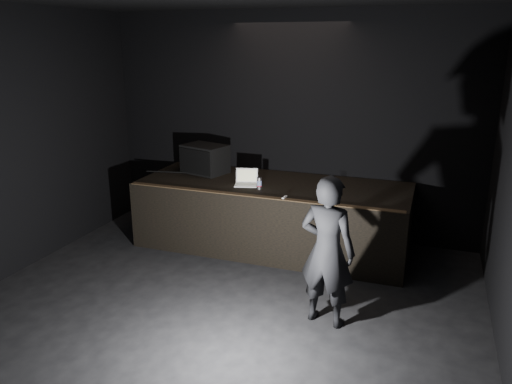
{
  "coord_description": "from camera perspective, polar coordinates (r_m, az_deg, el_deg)",
  "views": [
    {
      "loc": [
        2.19,
        -4.07,
        3.02
      ],
      "look_at": [
        -0.11,
        2.3,
        0.97
      ],
      "focal_mm": 35.0,
      "sensor_mm": 36.0,
      "label": 1
    }
  ],
  "objects": [
    {
      "name": "stage_riser",
      "position": [
        7.57,
        1.92,
        -2.63
      ],
      "size": [
        4.0,
        1.5,
        1.0
      ],
      "primitive_type": "cube",
      "color": "black",
      "rests_on": "ground"
    },
    {
      "name": "plastic_cup",
      "position": [
        7.1,
        8.06,
        0.53
      ],
      "size": [
        0.08,
        0.08,
        0.1
      ],
      "primitive_type": "cylinder",
      "color": "white",
      "rests_on": "stage_riser"
    },
    {
      "name": "laptop",
      "position": [
        7.34,
        -1.11,
        1.31
      ],
      "size": [
        0.39,
        0.36,
        0.22
      ],
      "rotation": [
        0.0,
        0.0,
        0.26
      ],
      "color": "silver",
      "rests_on": "stage_riser"
    },
    {
      "name": "ground",
      "position": [
        5.52,
        -7.33,
        -16.53
      ],
      "size": [
        7.0,
        7.0,
        0.0
      ],
      "primitive_type": "plane",
      "color": "black",
      "rests_on": "ground"
    },
    {
      "name": "cable",
      "position": [
        8.1,
        -9.04,
        2.24
      ],
      "size": [
        0.99,
        0.22,
        0.02
      ],
      "primitive_type": "cylinder",
      "rotation": [
        0.0,
        1.57,
        0.2
      ],
      "color": "black",
      "rests_on": "stage_riser"
    },
    {
      "name": "room_walls",
      "position": [
        4.72,
        -8.23,
        4.45
      ],
      "size": [
        6.1,
        7.1,
        3.52
      ],
      "color": "black",
      "rests_on": "ground"
    },
    {
      "name": "stage_monitor",
      "position": [
        8.01,
        -5.88,
        3.78
      ],
      "size": [
        0.78,
        0.66,
        0.45
      ],
      "rotation": [
        0.0,
        0.0,
        -0.28
      ],
      "color": "black",
      "rests_on": "stage_riser"
    },
    {
      "name": "person",
      "position": [
        5.47,
        8.15,
        -6.71
      ],
      "size": [
        0.68,
        0.51,
        1.7
      ],
      "primitive_type": "imported",
      "rotation": [
        0.0,
        0.0,
        2.96
      ],
      "color": "black",
      "rests_on": "ground"
    },
    {
      "name": "beer_can",
      "position": [
        7.1,
        0.37,
        0.99
      ],
      "size": [
        0.07,
        0.07,
        0.17
      ],
      "color": "silver",
      "rests_on": "stage_riser"
    },
    {
      "name": "wii_remote",
      "position": [
        6.71,
        3.28,
        -0.62
      ],
      "size": [
        0.04,
        0.13,
        0.02
      ],
      "primitive_type": "cube",
      "rotation": [
        0.0,
        0.0,
        -0.04
      ],
      "color": "white",
      "rests_on": "stage_riser"
    },
    {
      "name": "riser_lip",
      "position": [
        6.77,
        0.1,
        -0.48
      ],
      "size": [
        3.92,
        0.1,
        0.01
      ],
      "primitive_type": "cube",
      "color": "brown",
      "rests_on": "stage_riser"
    }
  ]
}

